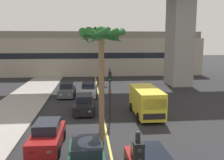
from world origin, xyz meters
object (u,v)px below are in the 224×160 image
(car_queue_front, at_px, (89,90))
(palm_tree_near_median, at_px, (101,46))
(delivery_van, at_px, (146,101))
(palm_tree_mid_median, at_px, (100,39))
(car_queue_fourth, at_px, (67,90))
(car_queue_sixth, at_px, (84,104))
(car_queue_fifth, at_px, (47,136))
(car_queue_second, at_px, (87,159))
(traffic_light_median_far, at_px, (110,88))

(car_queue_front, relative_size, palm_tree_near_median, 0.58)
(delivery_van, xyz_separation_m, palm_tree_mid_median, (-2.94, 19.38, 5.32))
(car_queue_fourth, xyz_separation_m, palm_tree_mid_median, (4.37, 11.06, 5.89))
(car_queue_front, distance_m, palm_tree_mid_median, 12.84)
(car_queue_sixth, height_order, delivery_van, delivery_van)
(car_queue_sixth, distance_m, delivery_van, 5.54)
(car_queue_front, distance_m, car_queue_fifth, 14.00)
(car_queue_front, xyz_separation_m, car_queue_second, (-0.14, -17.04, 0.00))
(delivery_van, height_order, traffic_light_median_far, traffic_light_median_far)
(car_queue_fourth, xyz_separation_m, car_queue_sixth, (2.06, -6.67, 0.00))
(car_queue_fifth, xyz_separation_m, traffic_light_median_far, (4.15, 4.52, 1.99))
(car_queue_fifth, xyz_separation_m, palm_tree_near_median, (3.28, 0.46, 5.27))
(palm_tree_near_median, relative_size, palm_tree_mid_median, 0.84)
(car_queue_fifth, bearing_deg, car_queue_sixth, 74.10)
(palm_tree_mid_median, bearing_deg, car_queue_front, -99.59)
(car_queue_front, height_order, car_queue_sixth, same)
(traffic_light_median_far, height_order, palm_tree_mid_median, palm_tree_mid_median)
(car_queue_front, height_order, delivery_van, delivery_van)
(car_queue_second, distance_m, palm_tree_near_median, 6.52)
(traffic_light_median_far, relative_size, palm_tree_near_median, 0.59)
(car_queue_fifth, relative_size, car_queue_sixth, 1.01)
(delivery_van, bearing_deg, car_queue_front, 120.78)
(car_queue_fourth, bearing_deg, palm_tree_mid_median, 68.45)
(car_queue_front, relative_size, delivery_van, 0.79)
(car_queue_second, height_order, palm_tree_near_median, palm_tree_near_median)
(car_queue_fifth, height_order, car_queue_sixth, same)
(traffic_light_median_far, xyz_separation_m, palm_tree_mid_median, (0.24, 20.50, 3.90))
(car_queue_front, xyz_separation_m, car_queue_fifth, (-2.49, -13.77, 0.00))
(palm_tree_mid_median, bearing_deg, car_queue_fifth, -99.95)
(palm_tree_near_median, bearing_deg, car_queue_sixth, 99.97)
(car_queue_fifth, relative_size, delivery_van, 0.79)
(car_queue_sixth, xyz_separation_m, traffic_light_median_far, (2.07, -2.78, 1.99))
(palm_tree_near_median, bearing_deg, car_queue_front, 93.41)
(traffic_light_median_far, bearing_deg, car_queue_sixth, 126.71)
(car_queue_front, bearing_deg, delivery_van, -59.22)
(car_queue_second, distance_m, palm_tree_mid_median, 28.97)
(car_queue_fourth, xyz_separation_m, delivery_van, (7.31, -8.32, 0.57))
(car_queue_second, distance_m, car_queue_fifth, 4.02)
(traffic_light_median_far, bearing_deg, car_queue_second, -103.03)
(traffic_light_median_far, bearing_deg, car_queue_fifth, -132.54)
(delivery_van, xyz_separation_m, palm_tree_near_median, (-4.05, -5.18, 4.71))
(car_queue_front, xyz_separation_m, palm_tree_mid_median, (1.90, 11.25, 5.89))
(car_queue_front, height_order, car_queue_second, same)
(delivery_van, relative_size, palm_tree_near_median, 0.73)
(car_queue_second, relative_size, palm_tree_near_median, 0.58)
(car_queue_fifth, xyz_separation_m, delivery_van, (7.33, 5.64, 0.57))
(car_queue_fourth, height_order, palm_tree_near_median, palm_tree_near_median)
(car_queue_fifth, bearing_deg, traffic_light_median_far, 47.46)
(delivery_van, distance_m, traffic_light_median_far, 3.66)
(car_queue_front, relative_size, car_queue_fifth, 1.00)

